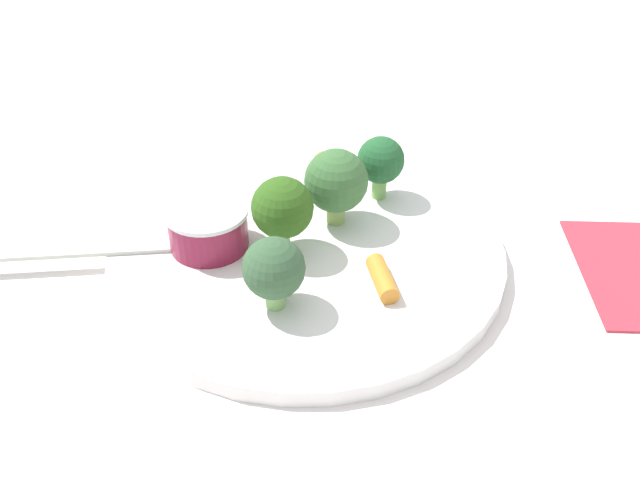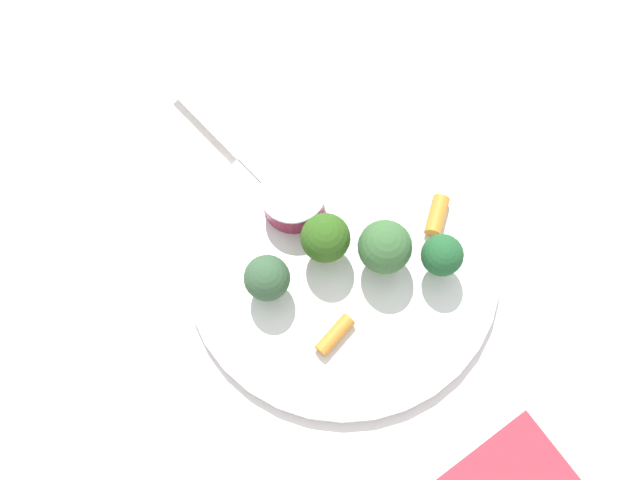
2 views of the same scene
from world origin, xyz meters
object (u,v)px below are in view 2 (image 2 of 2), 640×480
at_px(broccoli_floret_2, 325,238).
at_px(plate, 342,262).
at_px(carrot_stick_0, 335,335).
at_px(sauce_cup, 293,199).
at_px(broccoli_floret_0, 385,247).
at_px(fork, 238,154).
at_px(carrot_stick_1, 437,216).
at_px(broccoli_floret_3, 442,256).
at_px(broccoli_floret_1, 267,278).

bearing_deg(broccoli_floret_2, plate, -127.60).
bearing_deg(carrot_stick_0, plate, -16.46).
height_order(broccoli_floret_2, carrot_stick_0, broccoli_floret_2).
distance_m(plate, sauce_cup, 0.07).
bearing_deg(broccoli_floret_0, carrot_stick_0, 138.35).
relative_size(broccoli_floret_0, carrot_stick_0, 1.53).
height_order(broccoli_floret_2, fork, broccoli_floret_2).
relative_size(carrot_stick_1, fork, 0.22).
bearing_deg(broccoli_floret_2, carrot_stick_1, -82.63).
height_order(plate, broccoli_floret_3, broccoli_floret_3).
xyz_separation_m(broccoli_floret_2, carrot_stick_0, (-0.08, 0.01, -0.03)).
bearing_deg(broccoli_floret_0, broccoli_floret_1, 94.47).
relative_size(plate, sauce_cup, 4.83).
xyz_separation_m(broccoli_floret_1, broccoli_floret_2, (0.02, -0.05, 0.01)).
xyz_separation_m(sauce_cup, carrot_stick_1, (-0.04, -0.13, -0.01)).
bearing_deg(fork, carrot_stick_0, -162.94).
bearing_deg(carrot_stick_0, broccoli_floret_0, -41.65).
bearing_deg(broccoli_floret_1, broccoli_floret_0, -85.53).
bearing_deg(broccoli_floret_1, carrot_stick_0, -137.26).
relative_size(broccoli_floret_1, broccoli_floret_2, 0.88).
relative_size(sauce_cup, carrot_stick_0, 1.53).
bearing_deg(broccoli_floret_3, plate, 75.20).
distance_m(broccoli_floret_0, broccoli_floret_1, 0.10).
relative_size(broccoli_floret_2, carrot_stick_1, 1.54).
distance_m(carrot_stick_0, fork, 0.20).
relative_size(plate, broccoli_floret_0, 4.82).
height_order(plate, broccoli_floret_0, broccoli_floret_0).
relative_size(carrot_stick_0, carrot_stick_1, 1.04).
distance_m(carrot_stick_1, fork, 0.19).
distance_m(sauce_cup, broccoli_floret_0, 0.10).
relative_size(sauce_cup, broccoli_floret_3, 1.14).
relative_size(broccoli_floret_2, broccoli_floret_3, 1.11).
bearing_deg(sauce_cup, broccoli_floret_1, 155.29).
height_order(broccoli_floret_1, fork, broccoli_floret_1).
relative_size(broccoli_floret_0, broccoli_floret_2, 1.03).
xyz_separation_m(broccoli_floret_3, carrot_stick_0, (-0.05, 0.10, -0.03)).
distance_m(plate, broccoli_floret_0, 0.05).
bearing_deg(sauce_cup, fork, 35.08).
bearing_deg(plate, broccoli_floret_3, -104.80).
bearing_deg(sauce_cup, carrot_stick_0, -173.44).
distance_m(carrot_stick_0, carrot_stick_1, 0.14).
bearing_deg(broccoli_floret_0, plate, 79.57).
height_order(broccoli_floret_1, carrot_stick_1, broccoli_floret_1).
height_order(broccoli_floret_0, fork, broccoli_floret_0).
xyz_separation_m(broccoli_floret_3, fork, (0.14, 0.16, -0.03)).
height_order(broccoli_floret_2, broccoli_floret_3, broccoli_floret_2).
height_order(plate, fork, fork).
bearing_deg(broccoli_floret_2, fork, 29.92).
xyz_separation_m(broccoli_floret_0, broccoli_floret_2, (0.02, 0.05, 0.00)).
xyz_separation_m(sauce_cup, broccoli_floret_1, (-0.07, 0.03, 0.01)).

